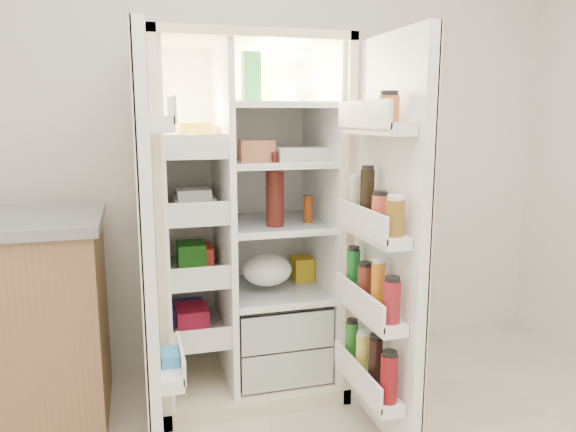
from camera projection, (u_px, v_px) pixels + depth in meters
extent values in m
cube|color=silver|center=(232.00, 130.00, 3.09)|extent=(4.00, 0.02, 2.70)
cube|color=beige|center=(233.00, 210.00, 3.10)|extent=(0.92, 0.04, 1.80)
cube|color=beige|center=(157.00, 225.00, 2.67)|extent=(0.04, 0.70, 1.80)
cube|color=beige|center=(326.00, 217.00, 2.91)|extent=(0.04, 0.70, 1.80)
cube|color=beige|center=(242.00, 42.00, 2.63)|extent=(0.92, 0.70, 0.04)
cube|color=beige|center=(247.00, 377.00, 2.94)|extent=(0.92, 0.70, 0.08)
cube|color=white|center=(234.00, 208.00, 3.07)|extent=(0.84, 0.02, 1.68)
cube|color=white|center=(163.00, 221.00, 2.67)|extent=(0.02, 0.62, 1.68)
cube|color=white|center=(321.00, 213.00, 2.89)|extent=(0.02, 0.62, 1.68)
cube|color=white|center=(223.00, 218.00, 2.75)|extent=(0.03, 0.62, 1.68)
cube|color=#B4BDB7|center=(276.00, 350.00, 2.94)|extent=(0.47, 0.52, 0.19)
cube|color=#B4BDB7|center=(275.00, 315.00, 2.90)|extent=(0.47, 0.52, 0.19)
cube|color=#FFD18C|center=(271.00, 57.00, 2.73)|extent=(0.30, 0.30, 0.02)
cube|color=silver|center=(196.00, 328.00, 2.81)|extent=(0.28, 0.58, 0.02)
cube|color=silver|center=(194.00, 272.00, 2.76)|extent=(0.28, 0.58, 0.02)
cube|color=silver|center=(192.00, 214.00, 2.71)|extent=(0.28, 0.58, 0.02)
cube|color=silver|center=(190.00, 153.00, 2.65)|extent=(0.28, 0.58, 0.02)
cube|color=silver|center=(274.00, 289.00, 2.90)|extent=(0.49, 0.58, 0.01)
cube|color=silver|center=(274.00, 223.00, 2.83)|extent=(0.49, 0.58, 0.01)
cube|color=silver|center=(274.00, 161.00, 2.77)|extent=(0.49, 0.58, 0.02)
cube|color=silver|center=(274.00, 105.00, 2.72)|extent=(0.49, 0.58, 0.02)
cube|color=#CF1D42|center=(196.00, 317.00, 2.80)|extent=(0.16, 0.20, 0.10)
cube|color=#2E9127|center=(194.00, 259.00, 2.75)|extent=(0.14, 0.18, 0.12)
cube|color=silver|center=(192.00, 205.00, 2.70)|extent=(0.20, 0.22, 0.07)
cube|color=gold|center=(190.00, 137.00, 2.64)|extent=(0.15, 0.16, 0.14)
cube|color=#3E2F8F|center=(196.00, 318.00, 2.80)|extent=(0.18, 0.20, 0.09)
cube|color=#F83C2B|center=(194.00, 260.00, 2.75)|extent=(0.14, 0.18, 0.10)
cube|color=silver|center=(192.00, 200.00, 2.69)|extent=(0.16, 0.16, 0.12)
sphere|color=orange|center=(256.00, 370.00, 2.84)|extent=(0.07, 0.07, 0.07)
sphere|color=orange|center=(271.00, 364.00, 2.90)|extent=(0.07, 0.07, 0.07)
sphere|color=orange|center=(291.00, 365.00, 2.89)|extent=(0.07, 0.07, 0.07)
sphere|color=orange|center=(260.00, 357.00, 2.99)|extent=(0.07, 0.07, 0.07)
sphere|color=orange|center=(278.00, 357.00, 2.99)|extent=(0.07, 0.07, 0.07)
sphere|color=orange|center=(298.00, 358.00, 2.98)|extent=(0.07, 0.07, 0.07)
sphere|color=orange|center=(248.00, 364.00, 2.91)|extent=(0.07, 0.07, 0.07)
sphere|color=orange|center=(288.00, 354.00, 3.03)|extent=(0.07, 0.07, 0.07)
ellipsoid|color=#477125|center=(275.00, 311.00, 2.92)|extent=(0.26, 0.24, 0.11)
cylinder|color=#47150F|center=(275.00, 199.00, 2.70)|extent=(0.09, 0.09, 0.28)
cylinder|color=maroon|center=(308.00, 209.00, 2.80)|extent=(0.05, 0.05, 0.14)
cube|color=#227D3E|center=(251.00, 78.00, 2.57)|extent=(0.08, 0.08, 0.24)
cylinder|color=silver|center=(290.00, 94.00, 2.74)|extent=(0.11, 0.11, 0.10)
cylinder|color=#AD9528|center=(261.00, 94.00, 2.73)|extent=(0.08, 0.08, 0.10)
cube|color=silver|center=(303.00, 154.00, 2.72)|extent=(0.27, 0.11, 0.07)
cube|color=#CA7450|center=(257.00, 151.00, 2.69)|extent=(0.17, 0.09, 0.10)
ellipsoid|color=white|center=(267.00, 276.00, 2.83)|extent=(0.26, 0.23, 0.16)
cube|color=gold|center=(302.00, 269.00, 3.03)|extent=(0.11, 0.13, 0.13)
cube|color=white|center=(147.00, 253.00, 2.13)|extent=(0.05, 0.40, 1.72)
cube|color=beige|center=(141.00, 254.00, 2.13)|extent=(0.01, 0.40, 1.72)
cube|color=white|center=(170.00, 370.00, 2.24)|extent=(0.09, 0.32, 0.06)
cube|color=white|center=(160.00, 124.00, 2.06)|extent=(0.09, 0.32, 0.06)
cube|color=#338CCC|center=(170.00, 363.00, 2.24)|extent=(0.07, 0.12, 0.10)
cube|color=white|center=(390.00, 242.00, 2.32)|extent=(0.05, 0.58, 1.72)
cube|color=beige|center=(395.00, 242.00, 2.32)|extent=(0.01, 0.58, 1.72)
cube|color=white|center=(368.00, 384.00, 2.41)|extent=(0.11, 0.50, 0.05)
cube|color=white|center=(370.00, 311.00, 2.35)|extent=(0.11, 0.50, 0.05)
cube|color=white|center=(372.00, 232.00, 2.28)|extent=(0.11, 0.50, 0.05)
cube|color=white|center=(375.00, 128.00, 2.21)|extent=(0.11, 0.50, 0.05)
cylinder|color=maroon|center=(389.00, 379.00, 2.20)|extent=(0.07, 0.07, 0.20)
cylinder|color=black|center=(375.00, 363.00, 2.32)|extent=(0.06, 0.06, 0.22)
cylinder|color=gold|center=(363.00, 354.00, 2.44)|extent=(0.06, 0.06, 0.18)
cylinder|color=#246E25|center=(352.00, 342.00, 2.57)|extent=(0.06, 0.06, 0.19)
cylinder|color=maroon|center=(392.00, 302.00, 2.14)|extent=(0.07, 0.07, 0.17)
cylinder|color=orange|center=(378.00, 287.00, 2.26)|extent=(0.06, 0.06, 0.21)
cylinder|color=maroon|center=(365.00, 284.00, 2.39)|extent=(0.07, 0.07, 0.16)
cylinder|color=#176623|center=(353.00, 271.00, 2.50)|extent=(0.06, 0.06, 0.20)
cylinder|color=brown|center=(395.00, 218.00, 2.08)|extent=(0.07, 0.07, 0.14)
cylinder|color=#C34532|center=(380.00, 212.00, 2.20)|extent=(0.07, 0.07, 0.14)
cylinder|color=black|center=(367.00, 197.00, 2.32)|extent=(0.06, 0.06, 0.23)
cylinder|color=#BEB99C|center=(355.00, 198.00, 2.44)|extent=(0.06, 0.06, 0.18)
cylinder|color=#A15828|center=(389.00, 109.00, 2.08)|extent=(0.08, 0.08, 0.10)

